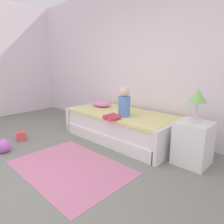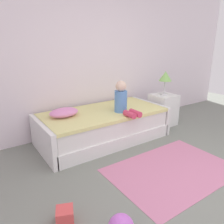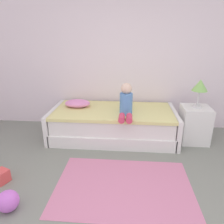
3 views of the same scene
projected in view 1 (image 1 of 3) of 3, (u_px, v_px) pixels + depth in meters
ground_plane at (15, 189)px, 2.23m from camera, size 9.20×9.20×0.00m
wall_rear at (151, 59)px, 3.71m from camera, size 7.20×0.10×2.90m
bed at (121, 126)px, 3.70m from camera, size 2.11×1.00×0.50m
nightstand at (193, 143)px, 2.74m from camera, size 0.44×0.44×0.60m
table_lamp at (198, 97)px, 2.59m from camera, size 0.24×0.24×0.45m
child_figure at (122, 105)px, 3.28m from camera, size 0.20×0.51×0.50m
pillow at (102, 103)px, 4.12m from camera, size 0.44×0.30×0.13m
toy_ball at (3, 146)px, 3.13m from camera, size 0.22×0.22×0.22m
area_rug at (70, 167)px, 2.69m from camera, size 1.60×1.10×0.01m
toy_block at (21, 136)px, 3.64m from camera, size 0.20×0.20×0.15m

